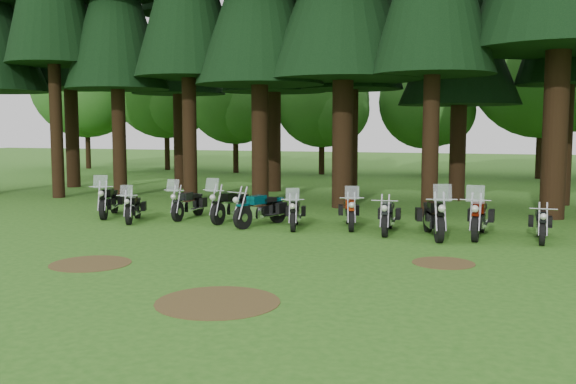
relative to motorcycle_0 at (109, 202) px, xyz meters
name	(u,v)px	position (x,y,z in m)	size (l,w,h in m)	color
ground	(248,255)	(6.91, -4.63, -0.50)	(120.00, 120.00, 0.00)	#2B641A
decid_0	(88,86)	(-15.19, 20.63, 5.40)	(8.00, 7.78, 10.00)	black
decid_1	(169,85)	(-9.08, 21.13, 5.33)	(7.91, 7.69, 9.88)	black
decid_2	(238,96)	(-3.53, 20.14, 4.45)	(6.72, 6.53, 8.40)	black
decid_3	(325,103)	(2.19, 20.50, 4.01)	(6.12, 5.95, 7.65)	black
decid_4	(430,104)	(8.49, 21.69, 3.87)	(5.93, 5.76, 7.41)	black
decid_5	(550,70)	(15.20, 21.08, 5.73)	(8.45, 8.21, 10.56)	black
dirt_patch_0	(91,264)	(3.91, -6.63, -0.50)	(1.80, 1.80, 0.01)	#4C3D1E
dirt_patch_1	(443,263)	(11.41, -4.13, -0.50)	(1.40, 1.40, 0.01)	#4C3D1E
dirt_patch_2	(218,302)	(7.91, -8.63, -0.50)	(2.20, 2.20, 0.01)	#4C3D1E
motorcycle_0	(109,202)	(0.00, 0.00, 0.00)	(1.13, 2.32, 1.50)	black
motorcycle_1	(133,208)	(1.42, -0.79, -0.08)	(0.93, 1.98, 1.27)	black
motorcycle_2	(188,205)	(2.77, 0.40, -0.04)	(0.41, 2.20, 1.39)	black
motorcycle_3	(231,206)	(4.40, 0.21, -0.01)	(0.61, 2.37, 1.48)	black
motorcycle_4	(261,210)	(5.63, -0.34, -0.01)	(0.95, 2.25, 0.96)	black
motorcycle_5	(295,214)	(6.75, -0.43, -0.06)	(0.74, 2.07, 1.31)	black
motorcycle_6	(350,213)	(8.32, 0.12, -0.04)	(0.84, 2.16, 1.37)	black
motorcycle_7	(388,217)	(9.54, -0.41, -0.05)	(0.37, 2.19, 0.89)	black
motorcycle_8	(433,218)	(10.87, -0.76, 0.03)	(0.97, 2.50, 1.58)	black
motorcycle_9	(479,219)	(12.06, -0.36, 0.01)	(0.52, 2.46, 1.54)	black
motorcycle_10	(541,225)	(13.66, -0.43, -0.08)	(0.30, 2.05, 0.83)	black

